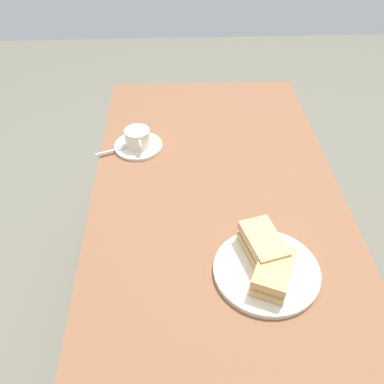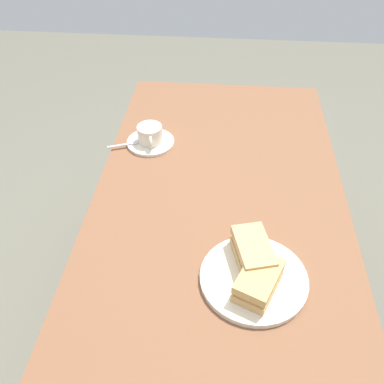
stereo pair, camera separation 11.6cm
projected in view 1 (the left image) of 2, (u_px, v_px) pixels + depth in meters
name	position (u px, v px, depth m)	size (l,w,h in m)	color
ground_plane	(209.00, 322.00, 1.73)	(6.00, 6.00, 0.00)	#656354
dining_table	(215.00, 207.00, 1.29)	(1.27, 0.72, 0.75)	brown
sandwich_plate	(266.00, 271.00, 0.99)	(0.25, 0.25, 0.01)	silver
sandwich_front	(274.00, 272.00, 0.94)	(0.15, 0.12, 0.05)	tan
sandwich_back	(263.00, 245.00, 1.00)	(0.15, 0.11, 0.06)	tan
coffee_saucer	(138.00, 146.00, 1.37)	(0.16, 0.16, 0.01)	silver
coffee_cup	(137.00, 137.00, 1.34)	(0.11, 0.08, 0.06)	silver
spoon	(116.00, 149.00, 1.34)	(0.05, 0.10, 0.01)	silver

